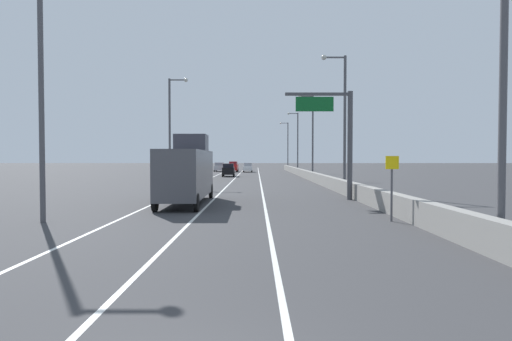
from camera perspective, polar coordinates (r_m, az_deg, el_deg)
The scene contains 20 objects.
ground_plane at distance 69.07m, azimuth -0.72°, elevation -0.72°, with size 320.00×320.00×0.00m, color #38383A.
lane_stripe_left at distance 60.42m, azimuth -6.06°, elevation -1.07°, with size 0.16×130.00×0.00m, color silver.
lane_stripe_center at distance 60.14m, azimuth -2.75°, elevation -1.08°, with size 0.16×130.00×0.00m, color silver.
lane_stripe_right at distance 60.07m, azimuth 0.59°, elevation -1.08°, with size 0.16×130.00×0.00m, color silver.
jersey_barrier_right at distance 45.62m, azimuth 9.04°, elevation -1.30°, with size 0.60×120.00×1.10m, color gray.
overhead_sign_gantry at distance 30.62m, azimuth 10.97°, elevation 5.05°, with size 4.68×0.36×7.50m.
speed_advisory_sign at distance 20.75m, azimuth 17.48°, elevation -1.59°, with size 0.60×0.11×3.00m.
lamp_post_right_near at distance 15.96m, azimuth 29.12°, elevation 14.75°, with size 2.14×0.44×11.63m.
lamp_post_right_second at distance 37.91m, azimuth 11.33°, elevation 7.22°, with size 2.14×0.44×11.63m.
lamp_post_right_third at distance 61.02m, azimuth 7.33°, elevation 5.14°, with size 2.14×0.44×11.63m.
lamp_post_right_fourth at distance 84.28m, azimuth 5.43°, elevation 4.19°, with size 2.14×0.44×11.63m.
lamp_post_right_fifth at distance 107.57m, azimuth 4.17°, elevation 3.66°, with size 2.14×0.44×11.63m.
lamp_post_left_near at distance 22.07m, azimuth -25.76°, elevation 11.09°, with size 2.14×0.44×11.63m.
lamp_post_left_mid at distance 48.72m, azimuth -10.92°, elevation 5.99°, with size 2.14×0.44×11.63m.
car_black_0 at distance 67.13m, azimuth -3.55°, elevation 0.06°, with size 1.98×4.29×1.99m.
car_silver_1 at distance 91.20m, azimuth -4.75°, elevation 0.47°, with size 1.96×4.76×1.91m.
car_white_2 at distance 87.42m, azimuth -1.01°, elevation 0.40°, with size 1.94×4.41×1.86m.
car_yellow_3 at distance 58.38m, azimuth -7.35°, elevation -0.18°, with size 1.89×4.09×2.05m.
car_red_4 at distance 88.75m, azimuth -2.90°, elevation 0.50°, with size 1.93×4.30×2.13m.
box_truck at distance 27.82m, azimuth -8.94°, elevation -0.10°, with size 2.52×9.38×4.48m.
Camera 1 is at (0.97, -5.00, 2.93)m, focal length 30.48 mm.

